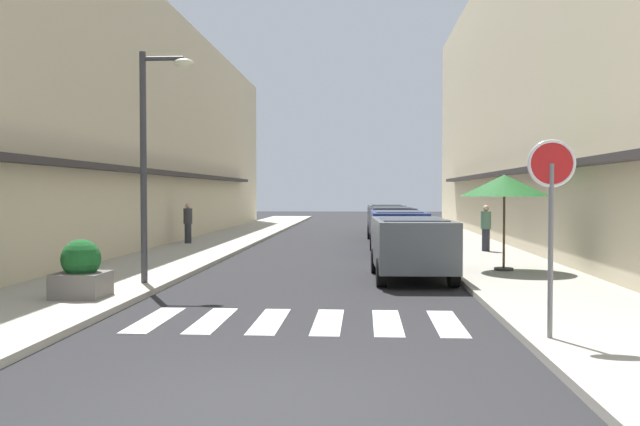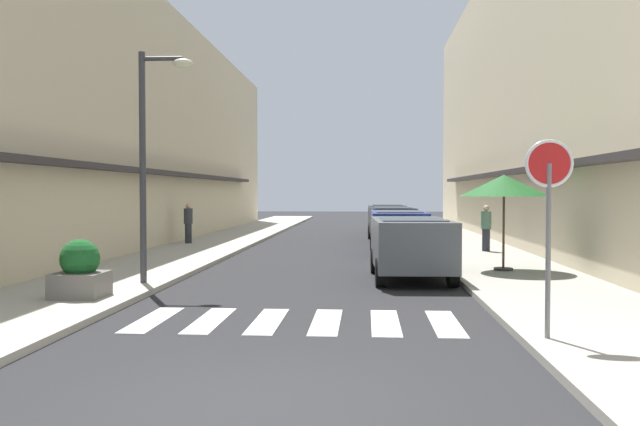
% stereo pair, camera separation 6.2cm
% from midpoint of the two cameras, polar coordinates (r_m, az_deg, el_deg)
% --- Properties ---
extents(ground_plane, '(97.64, 97.64, 0.00)m').
position_cam_midpoint_polar(ground_plane, '(24.28, 1.18, -3.18)').
color(ground_plane, '#232326').
extents(sidewalk_left, '(3.19, 62.14, 0.12)m').
position_cam_midpoint_polar(sidewalk_left, '(24.96, -10.00, -2.93)').
color(sidewalk_left, '#ADA899').
rests_on(sidewalk_left, ground_plane).
extents(sidewalk_right, '(3.19, 62.14, 0.12)m').
position_cam_midpoint_polar(sidewalk_right, '(24.54, 12.57, -3.03)').
color(sidewalk_right, '#9E998E').
rests_on(sidewalk_right, ground_plane).
extents(building_row_left, '(5.50, 41.94, 9.38)m').
position_cam_midpoint_polar(building_row_left, '(27.40, -17.85, 7.12)').
color(building_row_left, beige).
rests_on(building_row_left, ground_plane).
extents(building_row_right, '(5.50, 41.94, 11.99)m').
position_cam_midpoint_polar(building_row_right, '(26.85, 21.04, 10.00)').
color(building_row_right, beige).
rests_on(building_row_right, ground_plane).
extents(crosswalk, '(5.20, 2.20, 0.01)m').
position_cam_midpoint_polar(crosswalk, '(10.94, -1.99, -9.24)').
color(crosswalk, silver).
rests_on(crosswalk, ground_plane).
extents(parked_car_near, '(1.91, 3.96, 1.47)m').
position_cam_midpoint_polar(parked_car_near, '(16.13, 7.71, -2.42)').
color(parked_car_near, '#4C5156').
rests_on(parked_car_near, ground_plane).
extents(parked_car_mid, '(1.84, 4.48, 1.47)m').
position_cam_midpoint_polar(parked_car_mid, '(22.58, 6.57, -1.21)').
color(parked_car_mid, navy).
rests_on(parked_car_mid, ground_plane).
extents(parked_car_far, '(1.96, 4.55, 1.47)m').
position_cam_midpoint_polar(parked_car_far, '(28.54, 5.97, -0.59)').
color(parked_car_far, black).
rests_on(parked_car_far, ground_plane).
extents(parked_car_distant, '(1.87, 4.16, 1.47)m').
position_cam_midpoint_polar(parked_car_distant, '(34.27, 5.60, -0.20)').
color(parked_car_distant, '#4C5156').
rests_on(parked_car_distant, ground_plane).
extents(round_street_sign, '(0.65, 0.07, 2.69)m').
position_cam_midpoint_polar(round_street_sign, '(9.52, 18.96, 2.19)').
color(round_street_sign, slate).
rests_on(round_street_sign, sidewalk_right).
extents(street_lamp, '(1.19, 0.28, 5.02)m').
position_cam_midpoint_polar(street_lamp, '(15.03, -14.25, 5.98)').
color(street_lamp, '#38383D').
rests_on(street_lamp, sidewalk_left).
extents(cafe_umbrella, '(2.23, 2.23, 2.42)m').
position_cam_midpoint_polar(cafe_umbrella, '(17.52, 15.36, 2.23)').
color(cafe_umbrella, '#262626').
rests_on(cafe_umbrella, sidewalk_right).
extents(planter_corner, '(0.91, 0.91, 1.10)m').
position_cam_midpoint_polar(planter_corner, '(13.38, -19.84, -4.73)').
color(planter_corner, slate).
rests_on(planter_corner, sidewalk_left).
extents(pedestrian_walking_near, '(0.34, 0.34, 1.54)m').
position_cam_midpoint_polar(pedestrian_walking_near, '(23.10, 13.90, -1.18)').
color(pedestrian_walking_near, '#282B33').
rests_on(pedestrian_walking_near, sidewalk_right).
extents(pedestrian_walking_far, '(0.34, 0.34, 1.56)m').
position_cam_midpoint_polar(pedestrian_walking_far, '(26.38, -11.28, -0.78)').
color(pedestrian_walking_far, '#282B33').
rests_on(pedestrian_walking_far, sidewalk_left).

